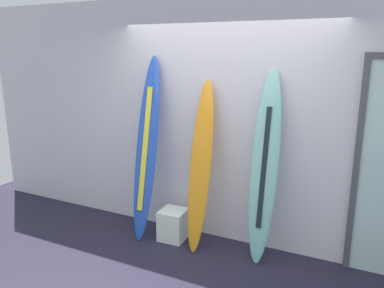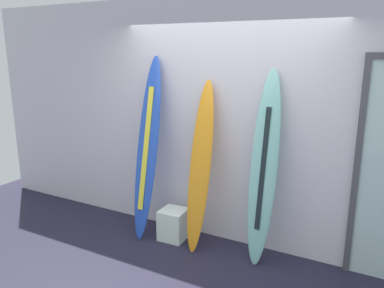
{
  "view_description": "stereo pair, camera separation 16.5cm",
  "coord_description": "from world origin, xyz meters",
  "px_view_note": "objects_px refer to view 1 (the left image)",
  "views": [
    {
      "loc": [
        1.52,
        -2.73,
        2.21
      ],
      "look_at": [
        -0.27,
        0.95,
        1.19
      ],
      "focal_mm": 35.41,
      "sensor_mm": 36.0,
      "label": 1
    },
    {
      "loc": [
        1.66,
        -2.65,
        2.21
      ],
      "look_at": [
        -0.27,
        0.95,
        1.19
      ],
      "focal_mm": 35.41,
      "sensor_mm": 36.0,
      "label": 2
    }
  ],
  "objects_px": {
    "surfboard_seafoam": "(264,169)",
    "surfboard_cobalt": "(146,150)",
    "surfboard_sunset": "(200,167)",
    "display_block_left": "(173,225)"
  },
  "relations": [
    {
      "from": "surfboard_cobalt",
      "to": "display_block_left",
      "type": "relative_size",
      "value": 5.9
    },
    {
      "from": "surfboard_sunset",
      "to": "surfboard_seafoam",
      "type": "bearing_deg",
      "value": 3.99
    },
    {
      "from": "surfboard_sunset",
      "to": "display_block_left",
      "type": "height_order",
      "value": "surfboard_sunset"
    },
    {
      "from": "surfboard_cobalt",
      "to": "surfboard_sunset",
      "type": "xyz_separation_m",
      "value": [
        0.69,
        0.02,
        -0.12
      ]
    },
    {
      "from": "surfboard_sunset",
      "to": "surfboard_seafoam",
      "type": "height_order",
      "value": "surfboard_seafoam"
    },
    {
      "from": "surfboard_sunset",
      "to": "surfboard_seafoam",
      "type": "distance_m",
      "value": 0.71
    },
    {
      "from": "surfboard_sunset",
      "to": "surfboard_seafoam",
      "type": "relative_size",
      "value": 0.93
    },
    {
      "from": "surfboard_cobalt",
      "to": "display_block_left",
      "type": "distance_m",
      "value": 0.95
    },
    {
      "from": "surfboard_seafoam",
      "to": "surfboard_cobalt",
      "type": "bearing_deg",
      "value": -177.17
    },
    {
      "from": "display_block_left",
      "to": "surfboard_cobalt",
      "type": "bearing_deg",
      "value": -179.59
    }
  ]
}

